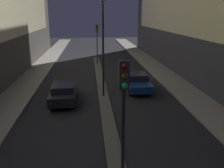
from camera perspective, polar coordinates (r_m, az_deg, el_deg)
The scene contains 6 objects.
median_strip at distance 21.66m, azimuth -2.24°, elevation -1.24°, with size 0.81×32.51×0.13m.
traffic_light_near at distance 7.97m, azimuth 2.69°, elevation -4.04°, with size 0.32×0.42×4.92m.
traffic_light_mid at distance 32.16m, azimuth -3.44°, elevation 11.02°, with size 0.32×0.42×4.92m.
street_lamp at distance 18.79m, azimuth -2.08°, elevation 11.84°, with size 0.48×0.48×7.59m.
car_left_lane at distance 18.93m, azimuth -10.94°, elevation -1.92°, with size 1.83×4.46×1.43m.
car_right_lane at distance 21.49m, azimuth 5.82°, elevation 0.41°, with size 1.89×4.21×1.43m.
Camera 1 is at (-1.06, -3.42, 6.44)m, focal length 40.00 mm.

